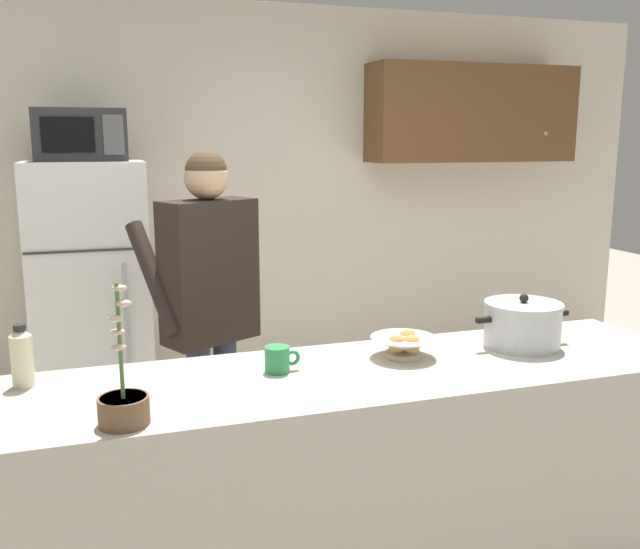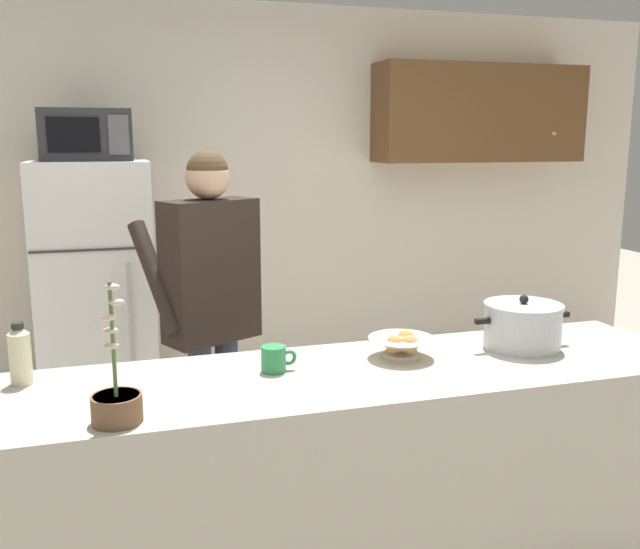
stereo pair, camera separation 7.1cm
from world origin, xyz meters
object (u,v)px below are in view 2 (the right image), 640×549
at_px(coffee_mug, 274,359).
at_px(potted_orchid, 117,401).
at_px(refrigerator, 97,302).
at_px(bottle_near_edge, 20,354).
at_px(person_near_pot, 210,289).
at_px(cooking_pot, 522,325).
at_px(microwave, 87,135).
at_px(bread_bowl, 402,345).

height_order(coffee_mug, potted_orchid, potted_orchid).
distance_m(refrigerator, bottle_near_edge, 1.68).
relative_size(refrigerator, potted_orchid, 3.84).
relative_size(person_near_pot, cooking_pot, 4.01).
relative_size(refrigerator, person_near_pot, 0.96).
xyz_separation_m(person_near_pot, bottle_near_edge, (-0.74, -0.68, -0.04)).
bearing_deg(coffee_mug, refrigerator, 109.96).
height_order(person_near_pot, coffee_mug, person_near_pot).
xyz_separation_m(refrigerator, person_near_pot, (0.53, -0.98, 0.25)).
xyz_separation_m(coffee_mug, potted_orchid, (-0.55, -0.31, 0.02)).
bearing_deg(refrigerator, bottle_near_edge, -97.41).
bearing_deg(cooking_pot, bottle_near_edge, 176.18).
bearing_deg(cooking_pot, person_near_pot, 144.87).
bearing_deg(person_near_pot, bottle_near_edge, -137.61).
bearing_deg(potted_orchid, microwave, 92.65).
distance_m(refrigerator, person_near_pot, 1.14).
height_order(microwave, bread_bowl, microwave).
bearing_deg(potted_orchid, refrigerator, 92.62).
bearing_deg(bread_bowl, person_near_pot, 128.29).
height_order(bread_bowl, potted_orchid, potted_orchid).
xyz_separation_m(microwave, coffee_mug, (0.65, -1.75, -0.80)).
height_order(bottle_near_edge, potted_orchid, potted_orchid).
relative_size(microwave, potted_orchid, 1.13).
bearing_deg(microwave, person_near_pot, -61.13).
xyz_separation_m(person_near_pot, potted_orchid, (-0.43, -1.11, -0.08)).
bearing_deg(microwave, refrigerator, 90.07).
bearing_deg(refrigerator, person_near_pot, -61.67).
bearing_deg(cooking_pot, bread_bowl, 178.44).
relative_size(cooking_pot, coffee_mug, 3.23).
bearing_deg(cooking_pot, coffee_mug, 179.93).
distance_m(refrigerator, bread_bowl, 2.11).
distance_m(person_near_pot, coffee_mug, 0.82).
bearing_deg(cooking_pot, microwave, 133.49).
xyz_separation_m(person_near_pot, cooking_pot, (1.14, -0.80, -0.05)).
bearing_deg(microwave, bottle_near_edge, -97.51).
height_order(microwave, cooking_pot, microwave).
height_order(microwave, bottle_near_edge, microwave).
bearing_deg(microwave, bread_bowl, -56.61).
bearing_deg(coffee_mug, microwave, 110.19).
bearing_deg(potted_orchid, coffee_mug, 29.44).
height_order(refrigerator, cooking_pot, refrigerator).
height_order(cooking_pot, coffee_mug, cooking_pot).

